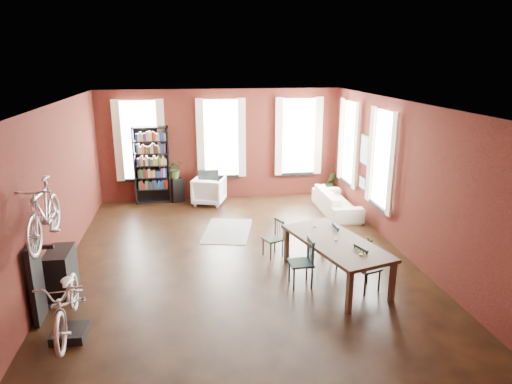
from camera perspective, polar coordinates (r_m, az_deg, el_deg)
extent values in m
plane|color=black|center=(9.62, -2.09, -8.40)|extent=(9.00, 9.00, 0.00)
cube|color=silver|center=(8.77, -2.31, 10.94)|extent=(7.00, 9.00, 0.04)
cube|color=#401410|center=(13.44, -4.38, 5.92)|extent=(7.00, 0.04, 3.20)
cube|color=#401410|center=(4.93, 3.88, -13.22)|extent=(7.00, 0.04, 3.20)
cube|color=#401410|center=(9.36, -23.99, -0.11)|extent=(0.04, 9.00, 3.20)
cube|color=#401410|center=(10.06, 18.04, 1.58)|extent=(0.04, 9.00, 3.20)
cube|color=white|center=(13.40, -14.30, 6.31)|extent=(1.00, 0.04, 2.20)
cube|color=beige|center=(13.34, -14.32, 6.25)|extent=(1.40, 0.06, 2.30)
cube|color=white|center=(13.37, -4.39, 6.74)|extent=(1.00, 0.04, 2.20)
cube|color=beige|center=(13.30, -4.36, 6.69)|extent=(1.40, 0.06, 2.30)
cube|color=white|center=(13.73, 5.30, 6.97)|extent=(1.00, 0.04, 2.20)
cube|color=beige|center=(13.66, 5.37, 6.92)|extent=(1.40, 0.06, 2.30)
cube|color=white|center=(10.88, 15.69, 3.94)|extent=(0.04, 1.00, 2.20)
cube|color=beige|center=(10.85, 15.35, 3.93)|extent=(0.06, 1.40, 2.30)
cube|color=white|center=(12.87, 11.74, 6.07)|extent=(0.04, 1.00, 2.20)
cube|color=beige|center=(12.85, 11.45, 6.07)|extent=(0.06, 1.40, 2.30)
cube|color=black|center=(11.86, 13.51, 5.10)|extent=(0.04, 0.55, 0.75)
cube|color=black|center=(12.05, 13.24, 1.13)|extent=(0.04, 0.45, 0.35)
cube|color=brown|center=(8.76, 9.83, -8.40)|extent=(1.66, 2.53, 0.79)
cube|color=#1A373A|center=(8.44, 5.62, -8.80)|extent=(0.43, 0.43, 0.90)
cube|color=black|center=(9.61, 2.12, -5.86)|extent=(0.48, 0.48, 0.79)
cube|color=black|center=(8.50, 13.70, -9.18)|extent=(0.50, 0.50, 0.86)
cube|color=#1A383A|center=(9.36, 10.80, -6.53)|extent=(0.40, 0.40, 0.87)
cube|color=black|center=(13.35, -12.87, 3.29)|extent=(1.00, 0.32, 2.20)
imported|color=white|center=(13.10, -5.89, 0.35)|extent=(1.04, 1.01, 0.86)
imported|color=beige|center=(12.48, 10.07, -0.76)|extent=(0.61, 2.08, 0.81)
cube|color=black|center=(11.12, -3.58, -4.87)|extent=(1.42, 1.91, 0.01)
cube|color=black|center=(7.68, -22.24, -16.05)|extent=(0.50, 0.50, 0.14)
cube|color=black|center=(8.05, -25.76, -10.23)|extent=(0.16, 0.60, 1.30)
cube|color=black|center=(8.89, -23.18, -9.13)|extent=(0.40, 0.80, 0.80)
cube|color=black|center=(13.50, -9.89, 0.29)|extent=(0.45, 0.45, 0.69)
imported|color=#285020|center=(14.19, 9.23, 0.35)|extent=(0.47, 0.76, 0.32)
imported|color=#2D4E1F|center=(10.03, 13.85, -7.36)|extent=(0.29, 0.45, 0.15)
imported|color=beige|center=(7.22, -22.91, -9.50)|extent=(0.70, 0.99, 1.80)
imported|color=#A5A8AD|center=(7.47, -25.32, 0.03)|extent=(0.47, 1.00, 1.66)
imported|color=#325321|center=(13.35, -10.12, 2.60)|extent=(0.52, 0.57, 0.44)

